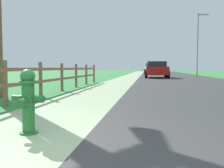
{
  "coord_description": "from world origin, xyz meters",
  "views": [
    {
      "loc": [
        0.8,
        -2.31,
        0.91
      ],
      "look_at": [
        -0.27,
        5.14,
        0.42
      ],
      "focal_mm": 39.68,
      "sensor_mm": 36.0,
      "label": 1
    }
  ],
  "objects": [
    {
      "name": "parked_car_silver",
      "position": [
        1.41,
        31.51,
        0.8
      ],
      "size": [
        2.27,
        4.34,
        1.55
      ],
      "color": "#B7BABF",
      "rests_on": "ground"
    },
    {
      "name": "rail_fence",
      "position": [
        -2.5,
        5.95,
        0.63
      ],
      "size": [
        0.11,
        13.66,
        1.09
      ],
      "color": "brown",
      "rests_on": "ground"
    },
    {
      "name": "fire_hydrant",
      "position": [
        -0.82,
        0.85,
        0.47
      ],
      "size": [
        0.44,
        0.37,
        0.9
      ],
      "color": "#287233",
      "rests_on": "ground"
    },
    {
      "name": "curb_concrete",
      "position": [
        -3.0,
        27.0,
        0.0
      ],
      "size": [
        6.0,
        66.0,
        0.01
      ],
      "primitive_type": "cube",
      "color": "#9FB689",
      "rests_on": "ground"
    },
    {
      "name": "parked_suv_red",
      "position": [
        1.61,
        20.78,
        0.76
      ],
      "size": [
        2.18,
        4.27,
        1.49
      ],
      "color": "maroon",
      "rests_on": "ground"
    },
    {
      "name": "road_asphalt",
      "position": [
        3.5,
        27.0,
        0.0
      ],
      "size": [
        7.0,
        66.0,
        0.01
      ],
      "primitive_type": "cube",
      "color": "#383838",
      "rests_on": "ground"
    },
    {
      "name": "parked_car_blue",
      "position": [
        1.46,
        39.02,
        0.76
      ],
      "size": [
        2.05,
        4.75,
        1.5
      ],
      "color": "navy",
      "rests_on": "ground"
    },
    {
      "name": "street_lamp",
      "position": [
        6.42,
        26.69,
        4.1
      ],
      "size": [
        1.17,
        0.2,
        6.97
      ],
      "color": "gray",
      "rests_on": "ground"
    },
    {
      "name": "ground_plane",
      "position": [
        0.0,
        25.0,
        0.0
      ],
      "size": [
        120.0,
        120.0,
        0.0
      ],
      "primitive_type": "plane",
      "color": "#388541"
    },
    {
      "name": "grass_verge",
      "position": [
        -4.5,
        27.0,
        0.01
      ],
      "size": [
        5.0,
        66.0,
        0.0
      ],
      "primitive_type": "cube",
      "color": "#388541",
      "rests_on": "ground"
    }
  ]
}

